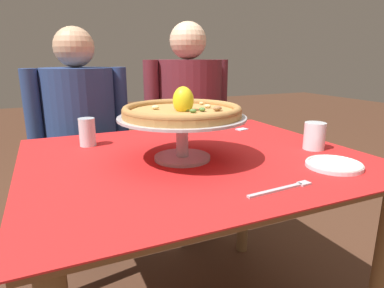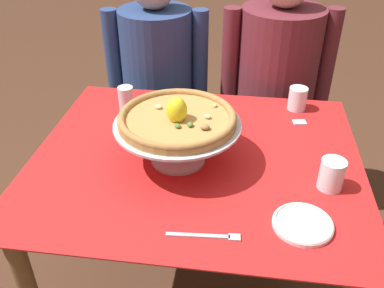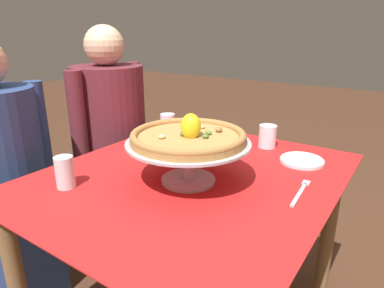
{
  "view_description": "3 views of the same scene",
  "coord_description": "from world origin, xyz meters",
  "px_view_note": "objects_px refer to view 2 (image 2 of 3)",
  "views": [
    {
      "loc": [
        -0.45,
        -0.98,
        1.06
      ],
      "look_at": [
        -0.02,
        -0.03,
        0.78
      ],
      "focal_mm": 30.61,
      "sensor_mm": 36.0,
      "label": 1
    },
    {
      "loc": [
        0.15,
        -1.17,
        1.56
      ],
      "look_at": [
        -0.02,
        0.01,
        0.77
      ],
      "focal_mm": 39.28,
      "sensor_mm": 36.0,
      "label": 2
    },
    {
      "loc": [
        -0.92,
        -0.63,
        1.23
      ],
      "look_at": [
        -0.01,
        -0.01,
        0.85
      ],
      "focal_mm": 31.74,
      "sensor_mm": 36.0,
      "label": 3
    }
  ],
  "objects_px": {
    "dinner_fork": "(208,236)",
    "diner_right": "(274,94)",
    "sugar_packet": "(299,122)",
    "water_glass_back_right": "(297,100)",
    "diner_left": "(158,90)",
    "pizza": "(177,118)",
    "water_glass_back_left": "(126,100)",
    "side_plate": "(303,224)",
    "water_glass_side_right": "(331,176)",
    "pizza_stand": "(178,133)"
  },
  "relations": [
    {
      "from": "side_plate",
      "to": "diner_right",
      "type": "distance_m",
      "value": 1.04
    },
    {
      "from": "water_glass_side_right",
      "to": "water_glass_back_left",
      "type": "bearing_deg",
      "value": 152.55
    },
    {
      "from": "water_glass_back_left",
      "to": "sugar_packet",
      "type": "height_order",
      "value": "water_glass_back_left"
    },
    {
      "from": "water_glass_side_right",
      "to": "diner_right",
      "type": "xyz_separation_m",
      "value": [
        -0.13,
        0.85,
        -0.15
      ]
    },
    {
      "from": "side_plate",
      "to": "water_glass_back_left",
      "type": "bearing_deg",
      "value": 138.75
    },
    {
      "from": "pizza",
      "to": "water_glass_side_right",
      "type": "distance_m",
      "value": 0.51
    },
    {
      "from": "diner_right",
      "to": "dinner_fork",
      "type": "bearing_deg",
      "value": -101.11
    },
    {
      "from": "water_glass_back_left",
      "to": "diner_left",
      "type": "distance_m",
      "value": 0.52
    },
    {
      "from": "diner_left",
      "to": "diner_right",
      "type": "xyz_separation_m",
      "value": [
        0.59,
        -0.03,
        0.03
      ]
    },
    {
      "from": "pizza_stand",
      "to": "side_plate",
      "type": "distance_m",
      "value": 0.48
    },
    {
      "from": "sugar_packet",
      "to": "diner_right",
      "type": "xyz_separation_m",
      "value": [
        -0.07,
        0.46,
        -0.11
      ]
    },
    {
      "from": "water_glass_back_right",
      "to": "diner_right",
      "type": "relative_size",
      "value": 0.07
    },
    {
      "from": "diner_right",
      "to": "pizza",
      "type": "bearing_deg",
      "value": -114.85
    },
    {
      "from": "water_glass_side_right",
      "to": "side_plate",
      "type": "distance_m",
      "value": 0.21
    },
    {
      "from": "water_glass_side_right",
      "to": "diner_left",
      "type": "bearing_deg",
      "value": 129.75
    },
    {
      "from": "water_glass_back_left",
      "to": "diner_right",
      "type": "bearing_deg",
      "value": 36.57
    },
    {
      "from": "pizza_stand",
      "to": "water_glass_side_right",
      "type": "bearing_deg",
      "value": -9.52
    },
    {
      "from": "pizza",
      "to": "water_glass_back_left",
      "type": "relative_size",
      "value": 3.58
    },
    {
      "from": "side_plate",
      "to": "sugar_packet",
      "type": "height_order",
      "value": "side_plate"
    },
    {
      "from": "pizza_stand",
      "to": "diner_left",
      "type": "height_order",
      "value": "diner_left"
    },
    {
      "from": "water_glass_back_right",
      "to": "diner_left",
      "type": "bearing_deg",
      "value": 150.67
    },
    {
      "from": "water_glass_side_right",
      "to": "diner_left",
      "type": "relative_size",
      "value": 0.08
    },
    {
      "from": "dinner_fork",
      "to": "diner_right",
      "type": "distance_m",
      "value": 1.14
    },
    {
      "from": "pizza",
      "to": "diner_left",
      "type": "distance_m",
      "value": 0.88
    },
    {
      "from": "pizza_stand",
      "to": "side_plate",
      "type": "relative_size",
      "value": 2.46
    },
    {
      "from": "sugar_packet",
      "to": "diner_left",
      "type": "relative_size",
      "value": 0.04
    },
    {
      "from": "water_glass_side_right",
      "to": "sugar_packet",
      "type": "relative_size",
      "value": 1.97
    },
    {
      "from": "pizza",
      "to": "sugar_packet",
      "type": "bearing_deg",
      "value": 35.7
    },
    {
      "from": "sugar_packet",
      "to": "water_glass_back_left",
      "type": "bearing_deg",
      "value": 179.87
    },
    {
      "from": "water_glass_back_right",
      "to": "dinner_fork",
      "type": "height_order",
      "value": "water_glass_back_right"
    },
    {
      "from": "water_glass_back_left",
      "to": "sugar_packet",
      "type": "relative_size",
      "value": 2.12
    },
    {
      "from": "water_glass_back_right",
      "to": "side_plate",
      "type": "relative_size",
      "value": 0.55
    },
    {
      "from": "pizza",
      "to": "water_glass_back_right",
      "type": "bearing_deg",
      "value": 45.0
    },
    {
      "from": "pizza",
      "to": "diner_right",
      "type": "height_order",
      "value": "diner_right"
    },
    {
      "from": "sugar_packet",
      "to": "diner_left",
      "type": "distance_m",
      "value": 0.84
    },
    {
      "from": "diner_left",
      "to": "pizza_stand",
      "type": "bearing_deg",
      "value": -73.21
    },
    {
      "from": "water_glass_back_right",
      "to": "diner_left",
      "type": "relative_size",
      "value": 0.08
    },
    {
      "from": "water_glass_back_right",
      "to": "sugar_packet",
      "type": "bearing_deg",
      "value": -87.52
    },
    {
      "from": "dinner_fork",
      "to": "water_glass_back_left",
      "type": "bearing_deg",
      "value": 121.48
    },
    {
      "from": "water_glass_side_right",
      "to": "dinner_fork",
      "type": "relative_size",
      "value": 0.49
    },
    {
      "from": "pizza_stand",
      "to": "water_glass_side_right",
      "type": "relative_size",
      "value": 4.19
    },
    {
      "from": "pizza_stand",
      "to": "water_glass_side_right",
      "type": "xyz_separation_m",
      "value": [
        0.49,
        -0.08,
        -0.06
      ]
    },
    {
      "from": "side_plate",
      "to": "diner_left",
      "type": "height_order",
      "value": "diner_left"
    },
    {
      "from": "pizza",
      "to": "water_glass_side_right",
      "type": "relative_size",
      "value": 3.85
    },
    {
      "from": "water_glass_side_right",
      "to": "diner_right",
      "type": "distance_m",
      "value": 0.87
    },
    {
      "from": "water_glass_back_left",
      "to": "pizza_stand",
      "type": "bearing_deg",
      "value": -49.62
    },
    {
      "from": "water_glass_side_right",
      "to": "water_glass_back_left",
      "type": "height_order",
      "value": "water_glass_back_left"
    },
    {
      "from": "water_glass_back_left",
      "to": "diner_right",
      "type": "height_order",
      "value": "diner_right"
    },
    {
      "from": "pizza_stand",
      "to": "diner_right",
      "type": "bearing_deg",
      "value": 65.12
    },
    {
      "from": "pizza_stand",
      "to": "diner_left",
      "type": "distance_m",
      "value": 0.86
    }
  ]
}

